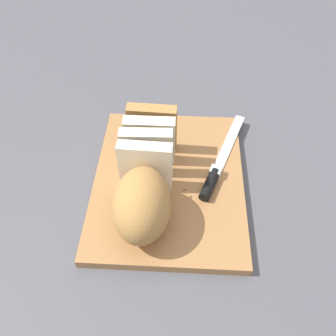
# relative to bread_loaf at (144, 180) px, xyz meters

# --- Properties ---
(ground_plane) EXTENTS (3.00, 3.00, 0.00)m
(ground_plane) POSITION_rel_bread_loaf_xyz_m (0.05, -0.04, -0.07)
(ground_plane) COLOR #4C4C51
(cutting_board) EXTENTS (0.38, 0.31, 0.02)m
(cutting_board) POSITION_rel_bread_loaf_xyz_m (0.05, -0.04, -0.06)
(cutting_board) COLOR #9E6B3D
(cutting_board) RESTS_ON ground_plane
(bread_loaf) EXTENTS (0.27, 0.11, 0.11)m
(bread_loaf) POSITION_rel_bread_loaf_xyz_m (0.00, 0.00, 0.00)
(bread_loaf) COLOR #A8753D
(bread_loaf) RESTS_ON cutting_board
(bread_knife) EXTENTS (0.24, 0.12, 0.02)m
(bread_knife) POSITION_rel_bread_loaf_xyz_m (0.06, -0.13, -0.05)
(bread_knife) COLOR silver
(bread_knife) RESTS_ON cutting_board
(crumb_near_knife) EXTENTS (0.01, 0.01, 0.01)m
(crumb_near_knife) POSITION_rel_bread_loaf_xyz_m (0.01, 0.01, -0.05)
(crumb_near_knife) COLOR #A8753D
(crumb_near_knife) RESTS_ON cutting_board
(crumb_near_loaf) EXTENTS (0.01, 0.01, 0.01)m
(crumb_near_loaf) POSITION_rel_bread_loaf_xyz_m (0.02, 0.02, -0.05)
(crumb_near_loaf) COLOR #A8753D
(crumb_near_loaf) RESTS_ON cutting_board
(crumb_stray_left) EXTENTS (0.00, 0.00, 0.00)m
(crumb_stray_left) POSITION_rel_bread_loaf_xyz_m (0.00, -0.08, -0.05)
(crumb_stray_left) COLOR #A8753D
(crumb_stray_left) RESTS_ON cutting_board
(crumb_stray_right) EXTENTS (0.01, 0.01, 0.01)m
(crumb_stray_right) POSITION_rel_bread_loaf_xyz_m (0.02, -0.07, -0.05)
(crumb_stray_right) COLOR #A8753D
(crumb_stray_right) RESTS_ON cutting_board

